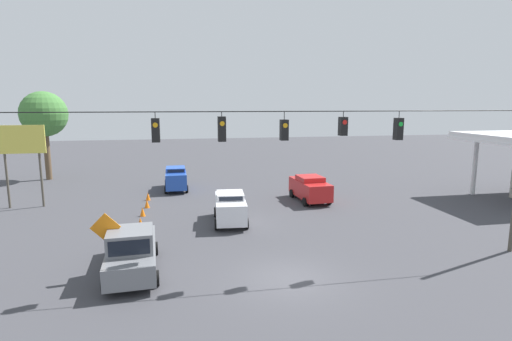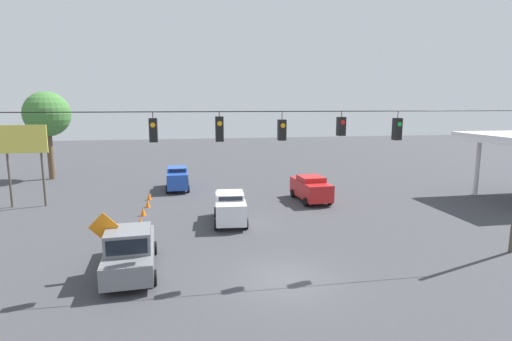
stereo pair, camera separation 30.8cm
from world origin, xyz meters
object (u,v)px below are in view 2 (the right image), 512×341
object	(u,v)px
sedan_blue_withflow_far	(177,178)
traffic_cone_nearest	(132,249)
pickup_truck_grey_parked_shoulder	(130,251)
traffic_cone_third	(140,222)
work_zone_sign	(104,232)
sedan_white_withflow_mid	(230,207)
roadside_billboard	(24,148)
sedan_red_oncoming_far	(311,188)
tree_horizon_left	(47,115)
traffic_cone_fifth	(148,203)
traffic_cone_fourth	(143,211)
traffic_cone_farthest	(149,196)
overhead_signal_span	(281,157)
traffic_cone_second	(135,236)

from	to	relation	value
sedan_blue_withflow_far	traffic_cone_nearest	world-z (taller)	sedan_blue_withflow_far
pickup_truck_grey_parked_shoulder	traffic_cone_third	size ratio (longest dim) A/B	9.26
traffic_cone_third	work_zone_sign	size ratio (longest dim) A/B	0.21
sedan_white_withflow_mid	roadside_billboard	xyz separation A→B (m)	(13.98, -6.50, 3.29)
sedan_red_oncoming_far	roadside_billboard	distance (m)	21.05
tree_horizon_left	traffic_cone_nearest	bearing A→B (deg)	114.88
sedan_blue_withflow_far	tree_horizon_left	distance (m)	15.24
pickup_truck_grey_parked_shoulder	sedan_blue_withflow_far	bearing A→B (deg)	-95.96
traffic_cone_fifth	traffic_cone_fourth	bearing A→B (deg)	86.84
traffic_cone_nearest	traffic_cone_third	distance (m)	4.61
sedan_blue_withflow_far	traffic_cone_fourth	size ratio (longest dim) A/B	7.34
sedan_white_withflow_mid	pickup_truck_grey_parked_shoulder	bearing A→B (deg)	51.89
sedan_white_withflow_mid	traffic_cone_farthest	xyz separation A→B (m)	(5.54, -7.04, -0.71)
traffic_cone_farthest	traffic_cone_fourth	bearing A→B (deg)	89.71
sedan_red_oncoming_far	traffic_cone_fifth	bearing A→B (deg)	-0.94
traffic_cone_farthest	tree_horizon_left	size ratio (longest dim) A/B	0.07
work_zone_sign	traffic_cone_fourth	bearing A→B (deg)	-93.88
traffic_cone_third	tree_horizon_left	size ratio (longest dim) A/B	0.07
traffic_cone_farthest	roadside_billboard	bearing A→B (deg)	3.61
overhead_signal_span	traffic_cone_nearest	size ratio (longest dim) A/B	40.06
traffic_cone_second	tree_horizon_left	world-z (taller)	tree_horizon_left
traffic_cone_second	tree_horizon_left	bearing A→B (deg)	-63.21
traffic_cone_fourth	sedan_blue_withflow_far	bearing A→B (deg)	-104.95
traffic_cone_fifth	tree_horizon_left	xyz separation A→B (m)	(10.32, -13.05, 6.02)
traffic_cone_fourth	traffic_cone_farthest	xyz separation A→B (m)	(-0.02, -4.51, 0.00)
traffic_cone_nearest	traffic_cone_third	bearing A→B (deg)	-89.28
overhead_signal_span	traffic_cone_fifth	size ratio (longest dim) A/B	40.06
sedan_red_oncoming_far	tree_horizon_left	xyz separation A→B (m)	(22.48, -13.24, 5.31)
traffic_cone_fourth	tree_horizon_left	xyz separation A→B (m)	(10.20, -15.22, 6.02)
sedan_blue_withflow_far	tree_horizon_left	world-z (taller)	tree_horizon_left
traffic_cone_second	sedan_blue_withflow_far	bearing A→B (deg)	-99.10
traffic_cone_nearest	pickup_truck_grey_parked_shoulder	bearing A→B (deg)	95.80
traffic_cone_third	traffic_cone_fourth	bearing A→B (deg)	-88.14
sedan_blue_withflow_far	traffic_cone_fifth	size ratio (longest dim) A/B	7.34
sedan_blue_withflow_far	traffic_cone_fourth	bearing A→B (deg)	75.05
traffic_cone_fifth	tree_horizon_left	size ratio (longest dim) A/B	0.07
overhead_signal_span	traffic_cone_nearest	distance (m)	8.88
sedan_red_oncoming_far	work_zone_sign	bearing A→B (deg)	41.41
traffic_cone_second	traffic_cone_fourth	size ratio (longest dim) A/B	1.00
work_zone_sign	pickup_truck_grey_parked_shoulder	bearing A→B (deg)	-166.02
traffic_cone_farthest	traffic_cone_second	bearing A→B (deg)	90.14
traffic_cone_farthest	tree_horizon_left	distance (m)	15.99
sedan_red_oncoming_far	roadside_billboard	bearing A→B (deg)	-5.52
sedan_red_oncoming_far	sedan_white_withflow_mid	world-z (taller)	sedan_white_withflow_mid
overhead_signal_span	sedan_red_oncoming_far	world-z (taller)	overhead_signal_span
traffic_cone_fifth	traffic_cone_farthest	size ratio (longest dim) A/B	1.00
traffic_cone_fourth	work_zone_sign	bearing A→B (deg)	86.12
overhead_signal_span	sedan_blue_withflow_far	distance (m)	19.19
pickup_truck_grey_parked_shoulder	work_zone_sign	world-z (taller)	work_zone_sign
sedan_red_oncoming_far	pickup_truck_grey_parked_shoulder	distance (m)	16.32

